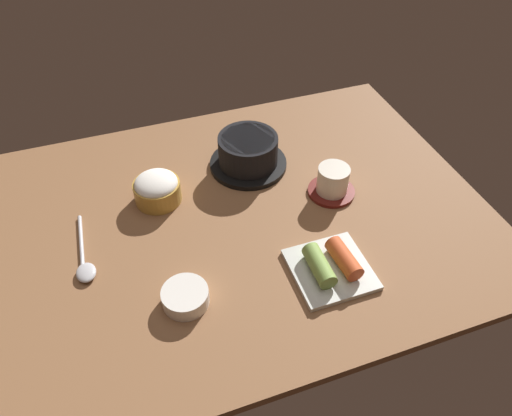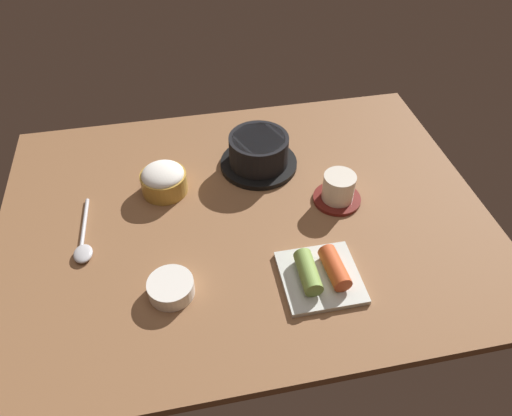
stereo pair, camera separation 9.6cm
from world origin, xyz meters
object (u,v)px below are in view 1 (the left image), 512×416
at_px(rice_bowl, 157,188).
at_px(side_bowl_near, 185,296).
at_px(stone_pot, 248,153).
at_px(tea_cup_with_saucer, 333,182).
at_px(kimchi_plate, 331,266).
at_px(spoon, 85,263).

relative_size(rice_bowl, side_bowl_near, 1.20).
xyz_separation_m(stone_pot, tea_cup_with_saucer, (0.14, -0.15, -0.01)).
height_order(stone_pot, tea_cup_with_saucer, stone_pot).
bearing_deg(kimchi_plate, side_bowl_near, 175.27).
relative_size(rice_bowl, tea_cup_with_saucer, 0.97).
bearing_deg(side_bowl_near, tea_cup_with_saucer, 25.14).
bearing_deg(spoon, stone_pot, 24.73).
xyz_separation_m(rice_bowl, spoon, (-0.17, -0.13, -0.03)).
relative_size(stone_pot, tea_cup_with_saucer, 1.73).
distance_m(tea_cup_with_saucer, kimchi_plate, 0.21).
bearing_deg(side_bowl_near, spoon, 138.25).
bearing_deg(rice_bowl, stone_pot, 11.47).
bearing_deg(kimchi_plate, tea_cup_with_saucer, 63.67).
relative_size(rice_bowl, kimchi_plate, 0.70).
bearing_deg(stone_pot, spoon, -155.27).
height_order(side_bowl_near, spoon, side_bowl_near).
bearing_deg(tea_cup_with_saucer, kimchi_plate, -116.33).
relative_size(kimchi_plate, side_bowl_near, 1.72).
bearing_deg(rice_bowl, side_bowl_near, -91.21).
distance_m(side_bowl_near, spoon, 0.21).
relative_size(stone_pot, side_bowl_near, 2.13).
bearing_deg(spoon, kimchi_plate, -21.07).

